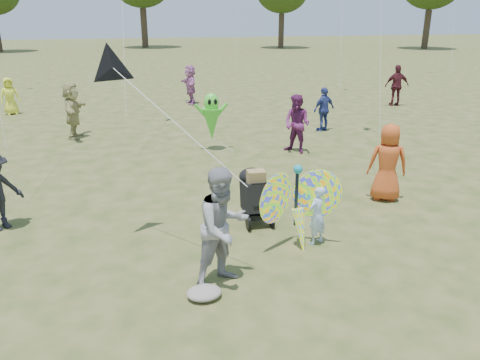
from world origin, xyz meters
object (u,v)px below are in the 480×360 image
(child_girl, at_px, (317,215))
(adult_man, at_px, (223,227))
(crowd_e, at_px, (297,124))
(alien_kite, at_px, (212,119))
(crowd_a, at_px, (388,163))
(butterfly_kite, at_px, (298,207))
(crowd_c, at_px, (324,109))
(crowd_j, at_px, (190,84))
(crowd_g, at_px, (10,96))
(jogging_stroller, at_px, (254,192))
(crowd_h, at_px, (397,86))
(crowd_d, at_px, (72,111))

(child_girl, xyz_separation_m, adult_man, (-1.91, -0.84, 0.38))
(crowd_e, distance_m, alien_kite, 2.56)
(crowd_a, bearing_deg, butterfly_kite, 53.77)
(crowd_e, bearing_deg, crowd_c, 103.92)
(crowd_j, relative_size, butterfly_kite, 1.02)
(crowd_a, xyz_separation_m, crowd_j, (-2.25, 12.94, 0.02))
(crowd_g, distance_m, butterfly_kite, 15.74)
(crowd_a, height_order, crowd_c, crowd_a)
(child_girl, distance_m, crowd_j, 14.54)
(crowd_g, relative_size, butterfly_kite, 0.87)
(child_girl, relative_size, crowd_j, 0.63)
(adult_man, bearing_deg, jogging_stroller, 37.34)
(crowd_j, height_order, alien_kite, crowd_j)
(crowd_c, distance_m, crowd_j, 7.49)
(child_girl, xyz_separation_m, crowd_h, (8.98, 11.61, 0.35))
(crowd_d, bearing_deg, crowd_c, -88.47)
(crowd_g, relative_size, jogging_stroller, 1.38)
(child_girl, height_order, butterfly_kite, butterfly_kite)
(butterfly_kite, bearing_deg, crowd_c, 62.56)
(adult_man, distance_m, alien_kite, 7.55)
(crowd_g, bearing_deg, crowd_d, -77.02)
(jogging_stroller, bearing_deg, adult_man, -114.82)
(crowd_e, relative_size, crowd_h, 0.95)
(jogging_stroller, bearing_deg, crowd_a, 9.69)
(crowd_e, bearing_deg, adult_man, -66.45)
(crowd_e, height_order, crowd_h, crowd_h)
(adult_man, distance_m, crowd_h, 16.54)
(crowd_e, bearing_deg, crowd_h, 93.35)
(crowd_e, xyz_separation_m, crowd_h, (7.14, 5.96, 0.04))
(crowd_d, height_order, crowd_h, crowd_d)
(child_girl, distance_m, crowd_a, 2.86)
(child_girl, distance_m, adult_man, 2.12)
(alien_kite, bearing_deg, jogging_stroller, -92.72)
(crowd_a, xyz_separation_m, crowd_d, (-7.04, 7.60, 0.06))
(crowd_d, relative_size, crowd_h, 1.02)
(crowd_d, bearing_deg, adult_man, -155.08)
(crowd_c, distance_m, butterfly_kite, 9.06)
(crowd_d, xyz_separation_m, crowd_j, (4.79, 5.35, -0.04))
(crowd_c, xyz_separation_m, alien_kite, (-4.33, -1.43, 0.20))
(crowd_h, relative_size, butterfly_kite, 1.04)
(crowd_d, relative_size, crowd_e, 1.06)
(jogging_stroller, bearing_deg, crowd_d, 119.37)
(child_girl, distance_m, butterfly_kite, 0.44)
(crowd_a, bearing_deg, child_girl, 57.17)
(crowd_a, bearing_deg, jogging_stroller, 29.56)
(crowd_d, bearing_deg, crowd_j, -32.43)
(crowd_g, xyz_separation_m, alien_kite, (6.92, -7.45, 0.22))
(crowd_e, bearing_deg, crowd_j, 154.54)
(crowd_c, relative_size, crowd_e, 0.89)
(crowd_g, bearing_deg, crowd_a, -68.60)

